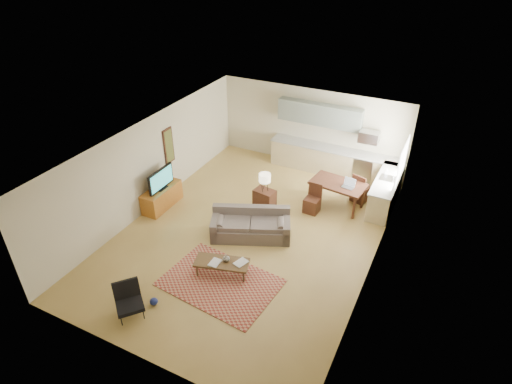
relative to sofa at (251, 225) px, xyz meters
The scene contains 25 objects.
room 0.98m from the sofa, 113.10° to the left, with size 9.00×9.00×9.00m.
kitchen_counter_back 4.39m from the sofa, 78.91° to the left, with size 4.26×0.64×0.92m, color tan, non-canonical shape.
kitchen_counter_right 4.25m from the sofa, 47.42° to the left, with size 0.64×2.26×0.92m, color tan, non-canonical shape.
kitchen_range 4.73m from the sofa, 65.71° to the left, with size 0.62×0.62×0.90m, color #A5A8AD.
kitchen_microwave 4.89m from the sofa, 65.81° to the left, with size 0.62×0.40×0.35m, color #A5A8AD.
upper_cabinets 4.73m from the sofa, 86.86° to the left, with size 2.80×0.34×0.70m, color gray.
window_right 4.61m from the sofa, 44.58° to the left, with size 0.02×1.40×1.05m, color white.
wall_art_left 3.62m from the sofa, 162.51° to the left, with size 0.06×0.42×1.10m, color olive, non-canonical shape.
triptych 4.80m from the sofa, 91.93° to the left, with size 1.70×0.04×0.50m, color beige, non-canonical shape.
rug 1.96m from the sofa, 84.99° to the right, with size 2.61×1.81×0.02m, color maroon.
sofa is the anchor object (origin of this frame).
coffee_table 1.64m from the sofa, 87.92° to the right, with size 1.30×0.51×0.39m, color #473118, non-canonical shape.
book_a 1.76m from the sofa, 95.69° to the right, with size 0.24×0.32×0.03m, color #9B3021.
book_b 1.48m from the sofa, 75.23° to the right, with size 0.33×0.38×0.02m, color navy.
vase 1.56m from the sofa, 84.70° to the right, with size 0.18×0.18×0.18m, color black.
armchair 3.75m from the sofa, 106.45° to the right, with size 0.65×0.65×0.74m, color black, non-canonical shape.
tv_credenza 3.03m from the sofa, behind, with size 0.52×1.36×0.63m, color #99571C, non-canonical shape.
tv 3.03m from the sofa, behind, with size 0.10×1.05×0.63m, color black, non-canonical shape.
console_table 1.28m from the sofa, 98.72° to the left, with size 0.60×0.40×0.70m, color #3A1D12, non-canonical shape.
table_lamp 1.41m from the sofa, 98.72° to the left, with size 0.34×0.34×0.56m, color beige, non-canonical shape.
dining_table 2.93m from the sofa, 56.60° to the left, with size 1.56×0.90×0.79m, color #3A1D12, non-canonical shape.
dining_chair_near 2.12m from the sofa, 59.94° to the left, with size 0.42×0.44×0.88m, color #3A1D12, non-canonical shape.
dining_chair_far 3.75m from the sofa, 54.71° to the left, with size 0.45×0.47×0.93m, color #3A1D12, non-canonical shape.
laptop 3.08m from the sofa, 50.58° to the left, with size 0.33×0.25×0.25m, color #A5A8AD, non-canonical shape.
soap_bottle 4.40m from the sofa, 50.36° to the left, with size 0.10×0.10×0.19m, color beige.
Camera 1 is at (4.27, -8.29, 7.14)m, focal length 30.00 mm.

